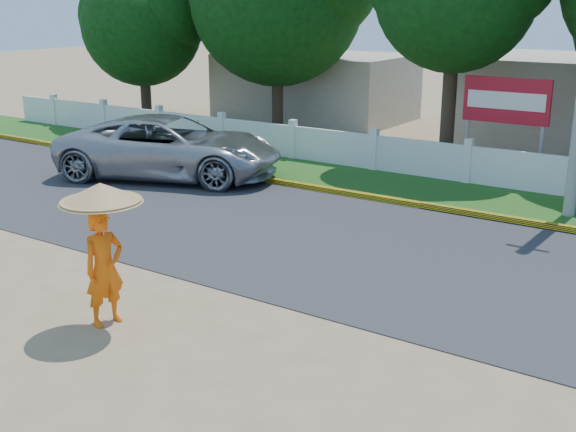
% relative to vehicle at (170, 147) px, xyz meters
% --- Properties ---
extents(ground, '(120.00, 120.00, 0.00)m').
position_rel_vehicle_xyz_m(ground, '(7.56, -7.01, -0.91)').
color(ground, '#9E8460').
rests_on(ground, ground).
extents(road, '(60.00, 7.00, 0.02)m').
position_rel_vehicle_xyz_m(road, '(7.56, -2.51, -0.90)').
color(road, '#38383A').
rests_on(road, ground).
extents(grass_verge, '(60.00, 3.50, 0.03)m').
position_rel_vehicle_xyz_m(grass_verge, '(7.56, 2.74, -0.89)').
color(grass_verge, '#2D601E').
rests_on(grass_verge, ground).
extents(curb, '(40.00, 0.18, 0.16)m').
position_rel_vehicle_xyz_m(curb, '(7.56, 1.04, -0.83)').
color(curb, yellow).
rests_on(curb, ground).
extents(fence, '(40.00, 0.10, 1.10)m').
position_rel_vehicle_xyz_m(fence, '(7.56, 4.19, -0.36)').
color(fence, silver).
rests_on(fence, ground).
extents(building_far, '(8.00, 5.00, 2.80)m').
position_rel_vehicle_xyz_m(building_far, '(-2.44, 11.99, 0.49)').
color(building_far, '#B7AD99').
rests_on(building_far, ground).
extents(vehicle, '(7.17, 5.15, 1.81)m').
position_rel_vehicle_xyz_m(vehicle, '(0.00, 0.00, 0.00)').
color(vehicle, '#A0A3A7').
rests_on(vehicle, ground).
extents(monk_with_parasol, '(1.30, 1.30, 2.36)m').
position_rel_vehicle_xyz_m(monk_with_parasol, '(6.12, -8.09, 0.63)').
color(monk_with_parasol, orange).
rests_on(monk_with_parasol, ground).
extents(billboard, '(2.50, 0.13, 2.95)m').
position_rel_vehicle_xyz_m(billboard, '(8.17, 5.29, 1.23)').
color(billboard, gray).
rests_on(billboard, ground).
extents(tree_row, '(31.59, 8.02, 8.48)m').
position_rel_vehicle_xyz_m(tree_row, '(5.73, 7.34, 4.03)').
color(tree_row, '#473828').
rests_on(tree_row, ground).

